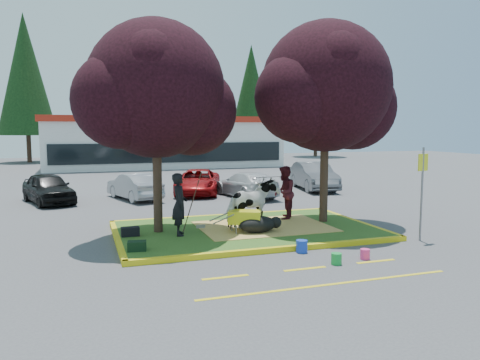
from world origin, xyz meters
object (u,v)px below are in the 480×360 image
object	(u,v)px
handler	(179,204)
cow	(252,204)
bucket_pink	(365,254)
bucket_green	(336,259)
car_black	(48,188)
car_silver	(134,186)
wheelbarrow	(245,217)
bucket_blue	(302,246)
sign_post	(422,183)
calf	(258,224)

from	to	relation	value
handler	cow	bearing A→B (deg)	-75.14
handler	bucket_pink	xyz separation A→B (m)	(4.11, -3.63, -0.96)
bucket_green	car_black	size ratio (longest dim) A/B	0.07
car_black	car_silver	size ratio (longest dim) A/B	1.05
wheelbarrow	bucket_blue	size ratio (longest dim) A/B	5.27
sign_post	car_silver	size ratio (longest dim) A/B	0.74
handler	car_black	bearing A→B (deg)	33.24
car_silver	bucket_pink	bearing A→B (deg)	92.28
handler	wheelbarrow	world-z (taller)	handler
bucket_green	car_silver	xyz separation A→B (m)	(-3.59, 12.58, 0.49)
wheelbarrow	bucket_pink	size ratio (longest dim) A/B	6.64
sign_post	car_black	xyz separation A→B (m)	(-11.08, 11.31, -1.08)
wheelbarrow	car_black	xyz separation A→B (m)	(-6.24, 9.15, 0.07)
sign_post	bucket_blue	world-z (taller)	sign_post
cow	car_silver	bearing A→B (deg)	-5.14
calf	handler	xyz separation A→B (m)	(-2.35, 0.47, 0.68)
bucket_green	car_black	bearing A→B (deg)	120.28
wheelbarrow	bucket_pink	bearing A→B (deg)	-34.10
wheelbarrow	bucket_green	size ratio (longest dim) A/B	6.29
sign_post	car_black	world-z (taller)	sign_post
handler	bucket_pink	distance (m)	5.57
cow	bucket_pink	size ratio (longest dim) A/B	6.90
sign_post	car_black	size ratio (longest dim) A/B	0.70
calf	bucket_green	xyz separation A→B (m)	(0.83, -3.33, -0.27)
handler	bucket_green	xyz separation A→B (m)	(3.18, -3.79, -0.95)
cow	sign_post	xyz separation A→B (m)	(4.39, -2.72, 0.84)
wheelbarrow	bucket_pink	distance (m)	4.01
handler	car_black	distance (m)	9.86
car_black	calf	bearing A→B (deg)	-73.35
bucket_pink	calf	bearing A→B (deg)	119.13
sign_post	car_black	bearing A→B (deg)	124.27
cow	bucket_green	bearing A→B (deg)	166.13
bucket_green	bucket_pink	distance (m)	0.95
sign_post	bucket_blue	distance (m)	4.29
calf	bucket_pink	bearing A→B (deg)	-84.41
calf	bucket_pink	world-z (taller)	calf
sign_post	wheelbarrow	bearing A→B (deg)	145.76
wheelbarrow	sign_post	xyz separation A→B (m)	(4.83, -2.16, 1.15)
bucket_pink	car_silver	world-z (taller)	car_silver
calf	sign_post	size ratio (longest dim) A/B	0.43
bucket_blue	car_silver	bearing A→B (deg)	106.21
bucket_pink	car_black	world-z (taller)	car_black
sign_post	bucket_pink	distance (m)	3.40
cow	handler	world-z (taller)	handler
cow	bucket_blue	size ratio (longest dim) A/B	5.48
handler	sign_post	world-z (taller)	sign_post
car_silver	wheelbarrow	bearing A→B (deg)	87.27
wheelbarrow	car_black	world-z (taller)	car_black
bucket_blue	car_silver	xyz separation A→B (m)	(-3.28, 11.28, 0.46)
calf	car_black	size ratio (longest dim) A/B	0.30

